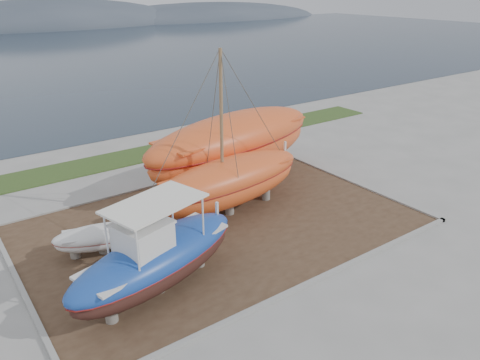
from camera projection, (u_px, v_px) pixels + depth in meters
ground at (273, 262)px, 19.78m from camera, size 140.00×140.00×0.00m
dirt_patch at (220, 224)px, 22.76m from camera, size 18.00×12.00×0.06m
curb_frame at (220, 224)px, 22.74m from camera, size 18.60×12.60×0.15m
grass_strip at (126, 158)px, 31.35m from camera, size 44.00×3.00×0.08m
blue_caique at (156, 249)px, 17.10m from camera, size 8.02×4.38×3.69m
white_dinghy at (103, 240)px, 20.12m from camera, size 4.36×2.63×1.23m
orange_sailboat at (229, 136)px, 22.16m from camera, size 9.15×3.55×8.21m
orange_bare_hull at (234, 150)px, 26.67m from camera, size 12.66×5.77×4.00m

